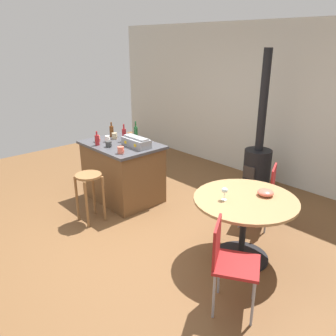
# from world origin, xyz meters

# --- Properties ---
(ground_plane) EXTENTS (8.80, 8.80, 0.00)m
(ground_plane) POSITION_xyz_m (0.00, 0.00, 0.00)
(ground_plane) COLOR brown
(back_wall) EXTENTS (8.00, 0.10, 2.70)m
(back_wall) POSITION_xyz_m (0.00, 2.98, 1.35)
(back_wall) COLOR beige
(back_wall) RESTS_ON ground_plane
(kitchen_island) EXTENTS (1.19, 0.87, 0.91)m
(kitchen_island) POSITION_xyz_m (-1.03, 0.53, 0.46)
(kitchen_island) COLOR brown
(kitchen_island) RESTS_ON ground_plane
(wooden_stool) EXTENTS (0.35, 0.35, 0.69)m
(wooden_stool) POSITION_xyz_m (-0.75, -0.23, 0.51)
(wooden_stool) COLOR olive
(wooden_stool) RESTS_ON ground_plane
(dining_table) EXTENTS (1.13, 1.13, 0.76)m
(dining_table) POSITION_xyz_m (1.21, 0.57, 0.59)
(dining_table) COLOR black
(dining_table) RESTS_ON ground_plane
(folding_chair_near) EXTENTS (0.53, 0.53, 0.87)m
(folding_chair_near) POSITION_xyz_m (0.93, 1.37, 0.51)
(folding_chair_near) COLOR maroon
(folding_chair_near) RESTS_ON ground_plane
(folding_chair_far) EXTENTS (0.55, 0.55, 0.88)m
(folding_chair_far) POSITION_xyz_m (1.58, -0.17, 0.53)
(folding_chair_far) COLOR maroon
(folding_chair_far) RESTS_ON ground_plane
(wood_stove) EXTENTS (0.44, 0.45, 2.28)m
(wood_stove) POSITION_xyz_m (0.24, 2.30, 0.55)
(wood_stove) COLOR black
(wood_stove) RESTS_ON ground_plane
(toolbox) EXTENTS (0.46, 0.22, 0.15)m
(toolbox) POSITION_xyz_m (-0.75, 0.59, 0.98)
(toolbox) COLOR gray
(toolbox) RESTS_ON kitchen_island
(bottle_0) EXTENTS (0.06, 0.06, 0.31)m
(bottle_0) POSITION_xyz_m (-0.98, 0.77, 1.03)
(bottle_0) COLOR #194C23
(bottle_0) RESTS_ON kitchen_island
(bottle_1) EXTENTS (0.06, 0.06, 0.24)m
(bottle_1) POSITION_xyz_m (-1.47, 0.65, 1.00)
(bottle_1) COLOR #603314
(bottle_1) RESTS_ON kitchen_island
(bottle_2) EXTENTS (0.06, 0.06, 0.27)m
(bottle_2) POSITION_xyz_m (-1.10, 0.63, 1.01)
(bottle_2) COLOR maroon
(bottle_2) RESTS_ON kitchen_island
(bottle_3) EXTENTS (0.07, 0.07, 0.21)m
(bottle_3) POSITION_xyz_m (-1.20, 0.21, 0.99)
(bottle_3) COLOR maroon
(bottle_3) RESTS_ON kitchen_island
(cup_0) EXTENTS (0.12, 0.08, 0.09)m
(cup_0) POSITION_xyz_m (-1.32, 0.61, 0.95)
(cup_0) COLOR tan
(cup_0) RESTS_ON kitchen_island
(cup_1) EXTENTS (0.11, 0.08, 0.09)m
(cup_1) POSITION_xyz_m (-1.26, 0.43, 0.95)
(cup_1) COLOR white
(cup_1) RESTS_ON kitchen_island
(cup_2) EXTENTS (0.12, 0.09, 0.08)m
(cup_2) POSITION_xyz_m (-1.01, 0.29, 0.95)
(cup_2) COLOR #383838
(cup_2) RESTS_ON kitchen_island
(cup_3) EXTENTS (0.11, 0.08, 0.09)m
(cup_3) POSITION_xyz_m (-1.36, 0.32, 0.95)
(cup_3) COLOR #DB6651
(cup_3) RESTS_ON kitchen_island
(cup_4) EXTENTS (0.13, 0.09, 0.09)m
(cup_4) POSITION_xyz_m (-0.64, 0.24, 0.96)
(cup_4) COLOR #DB6651
(cup_4) RESTS_ON kitchen_island
(wine_glass) EXTENTS (0.07, 0.07, 0.14)m
(wine_glass) POSITION_xyz_m (1.07, 0.37, 0.87)
(wine_glass) COLOR silver
(wine_glass) RESTS_ON dining_table
(serving_bowl) EXTENTS (0.18, 0.18, 0.07)m
(serving_bowl) POSITION_xyz_m (1.31, 0.80, 0.79)
(serving_bowl) COLOR #DB6651
(serving_bowl) RESTS_ON dining_table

